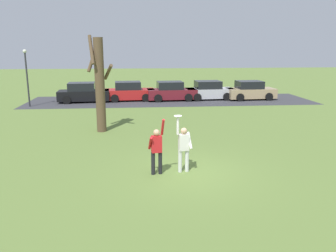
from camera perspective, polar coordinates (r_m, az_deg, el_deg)
name	(u,v)px	position (r m, az deg, el deg)	size (l,w,h in m)	color
ground_plane	(187,172)	(12.47, 3.29, -7.80)	(120.00, 120.00, 0.00)	olive
person_catcher	(184,146)	(12.23, 2.65, -3.35)	(0.56, 0.49, 2.08)	silver
person_defender	(157,148)	(12.00, -1.93, -3.69)	(0.59, 0.49, 2.04)	black
frisbee_disc	(178,116)	(11.90, 1.67, 1.70)	(0.28, 0.28, 0.02)	white
parked_car_black	(83,93)	(28.83, -14.04, 5.38)	(4.20, 2.23, 1.59)	black
parked_car_red	(129,92)	(28.92, -6.52, 5.72)	(4.20, 2.23, 1.59)	red
parked_car_maroon	(171,92)	(28.83, 0.54, 5.78)	(4.20, 2.23, 1.59)	maroon
parked_car_silver	(209,91)	(29.57, 6.90, 5.87)	(4.20, 2.23, 1.59)	#BCBCC1
parked_car_tan	(250,91)	(30.18, 13.65, 5.74)	(4.20, 2.23, 1.59)	tan
parking_strip	(171,100)	(28.83, 0.47, 4.32)	(23.65, 6.40, 0.01)	#38383D
bare_tree_tall	(100,83)	(18.24, -11.42, 7.12)	(1.41, 1.27, 5.05)	brown
lamppost_by_lot	(27,72)	(27.64, -22.66, 8.32)	(0.28, 0.28, 4.26)	#2D2D33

